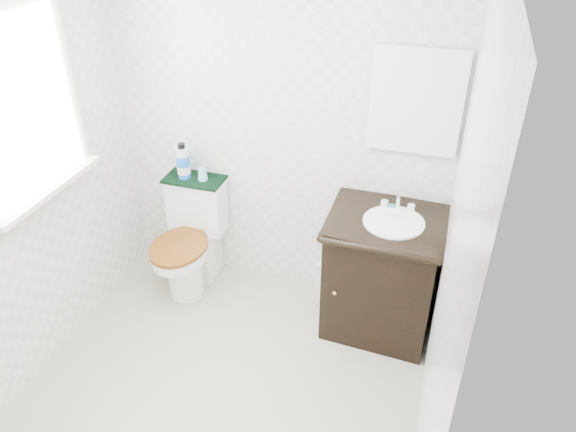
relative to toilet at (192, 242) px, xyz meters
The scene contains 12 objects.
floor 1.18m from the toilet, 59.15° to the right, with size 2.40×2.40×0.00m, color #AEA78C.
wall_back 1.06m from the toilet, 21.70° to the left, with size 2.40×2.40×0.00m, color silver.
wall_right 2.12m from the toilet, 30.00° to the right, with size 2.40×2.40×0.00m, color silver.
window 1.49m from the toilet, 124.31° to the right, with size 0.02×0.70×0.90m, color white.
mirror 1.79m from the toilet, ahead, with size 0.50×0.02×0.60m, color silver.
toilet is the anchor object (origin of this frame).
vanity 1.35m from the toilet, ahead, with size 0.72×0.63×0.92m.
trash_bin 1.00m from the toilet, ahead, with size 0.22×0.19×0.27m.
towel 0.45m from the toilet, 90.00° to the left, with size 0.41×0.22×0.02m, color black.
mouthwash_bottle 0.57m from the toilet, 120.12° to the left, with size 0.09×0.09×0.25m.
cup 0.51m from the toilet, 60.89° to the left, with size 0.07×0.07×0.08m, color #89C8E1.
soap_bar 1.43m from the toilet, ahead, with size 0.08×0.05×0.02m, color #1A8078.
Camera 1 is at (1.01, -1.91, 2.60)m, focal length 35.00 mm.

